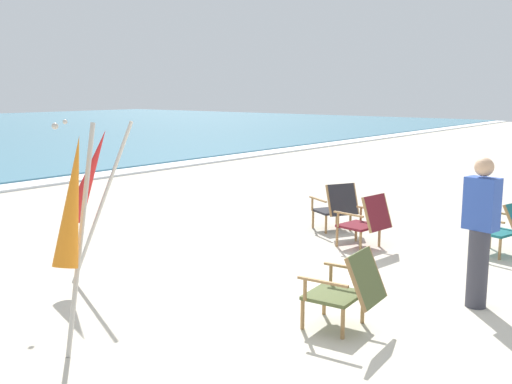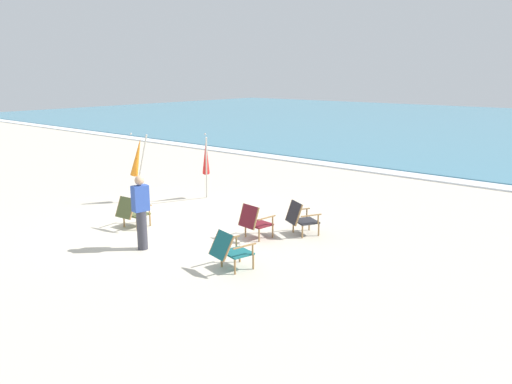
# 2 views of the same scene
# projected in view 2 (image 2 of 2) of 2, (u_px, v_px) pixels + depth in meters

# --- Properties ---
(ground_plane) EXTENTS (80.00, 80.00, 0.00)m
(ground_plane) POSITION_uv_depth(u_px,v_px,m) (178.00, 224.00, 12.70)
(ground_plane) COLOR beige
(sea) EXTENTS (80.00, 40.00, 0.10)m
(sea) POSITION_uv_depth(u_px,v_px,m) (501.00, 127.00, 35.08)
(sea) COLOR teal
(sea) RESTS_ON ground
(surf_band) EXTENTS (80.00, 1.10, 0.06)m
(surf_band) POSITION_uv_depth(u_px,v_px,m) (362.00, 168.00, 19.94)
(surf_band) COLOR white
(surf_band) RESTS_ON ground
(beach_chair_back_right) EXTENTS (0.66, 0.74, 0.82)m
(beach_chair_back_right) POSITION_uv_depth(u_px,v_px,m) (254.00, 221.00, 11.45)
(beach_chair_back_right) COLOR maroon
(beach_chair_back_right) RESTS_ON ground
(beach_chair_front_right) EXTENTS (0.73, 0.86, 0.79)m
(beach_chair_front_right) POSITION_uv_depth(u_px,v_px,m) (230.00, 249.00, 9.62)
(beach_chair_front_right) COLOR #196066
(beach_chair_front_right) RESTS_ON ground
(beach_chair_mid_center) EXTENTS (0.64, 0.76, 0.81)m
(beach_chair_mid_center) POSITION_uv_depth(u_px,v_px,m) (132.00, 211.00, 12.24)
(beach_chair_mid_center) COLOR #515B33
(beach_chair_mid_center) RESTS_ON ground
(beach_chair_far_center) EXTENTS (0.82, 0.86, 0.82)m
(beach_chair_far_center) POSITION_uv_depth(u_px,v_px,m) (301.00, 217.00, 11.72)
(beach_chair_far_center) COLOR #28282D
(beach_chair_far_center) RESTS_ON ground
(umbrella_furled_orange) EXTENTS (0.64, 0.37, 2.07)m
(umbrella_furled_orange) POSITION_uv_depth(u_px,v_px,m) (137.00, 157.00, 14.47)
(umbrella_furled_orange) COLOR #B7B2A8
(umbrella_furled_orange) RESTS_ON ground
(umbrella_furled_red) EXTENTS (0.72, 0.67, 1.99)m
(umbrella_furled_red) POSITION_uv_depth(u_px,v_px,m) (206.00, 157.00, 14.81)
(umbrella_furled_red) COLOR #B7B2A8
(umbrella_furled_red) RESTS_ON ground
(person_near_chairs) EXTENTS (0.25, 0.37, 1.63)m
(person_near_chairs) POSITION_uv_depth(u_px,v_px,m) (141.00, 212.00, 10.68)
(person_near_chairs) COLOR #383842
(person_near_chairs) RESTS_ON ground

